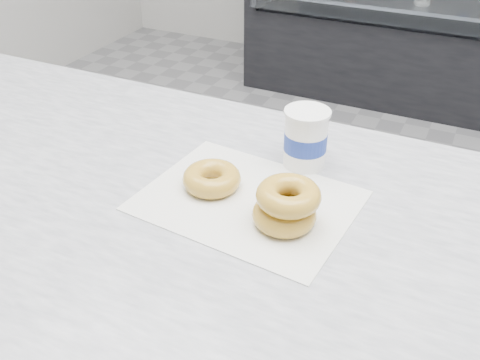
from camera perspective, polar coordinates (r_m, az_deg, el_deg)
The scene contains 6 objects.
ground at distance 1.87m, azimuth 11.32°, elevation -16.70°, with size 5.00×5.00×0.00m, color #969698.
display_case at distance 3.46m, azimuth 22.34°, elevation 15.55°, with size 2.40×0.74×1.25m.
wax_paper at distance 0.88m, azimuth 0.81°, elevation -2.19°, with size 0.34×0.26×0.00m, color silver.
donut_single at distance 0.90m, azimuth -3.03°, elevation 0.17°, with size 0.10×0.10×0.03m, color gold.
donut_stack at distance 0.81m, azimuth 4.97°, elevation -2.68°, with size 0.12×0.12×0.07m.
coffee_cup at distance 0.96m, azimuth 7.02°, elevation 4.48°, with size 0.09×0.09×0.11m.
Camera 1 is at (0.19, -1.21, 1.41)m, focal length 40.00 mm.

